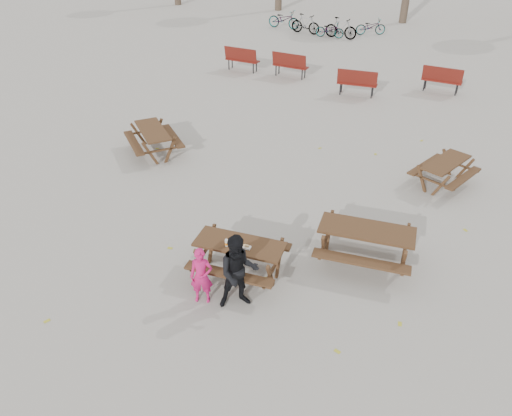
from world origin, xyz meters
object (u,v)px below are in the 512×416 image
(picnic_table_north, at_px, (154,141))
(adult, at_px, (239,272))
(food_tray, at_px, (246,247))
(main_picnic_table, at_px, (240,251))
(picnic_table_far, at_px, (444,173))
(picnic_table_east, at_px, (365,245))
(child, at_px, (201,276))
(soda_bottle, at_px, (226,243))

(picnic_table_north, bearing_deg, adult, -1.40)
(food_tray, height_order, picnic_table_north, food_tray)
(main_picnic_table, bearing_deg, picnic_table_far, 53.83)
(adult, bearing_deg, picnic_table_east, 16.71)
(adult, bearing_deg, food_tray, 70.29)
(adult, xyz_separation_m, picnic_table_far, (3.52, 6.07, -0.44))
(adult, bearing_deg, picnic_table_north, 103.03)
(child, distance_m, picnic_table_east, 3.52)
(main_picnic_table, height_order, picnic_table_east, picnic_table_east)
(picnic_table_north, bearing_deg, soda_bottle, -0.74)
(child, height_order, picnic_table_east, child)
(child, height_order, picnic_table_north, child)
(main_picnic_table, height_order, picnic_table_far, main_picnic_table)
(food_tray, relative_size, soda_bottle, 1.06)
(child, distance_m, picnic_table_far, 7.51)
(child, bearing_deg, picnic_table_far, 39.29)
(picnic_table_far, bearing_deg, main_picnic_table, 170.17)
(picnic_table_east, distance_m, picnic_table_north, 7.43)
(main_picnic_table, relative_size, picnic_table_east, 0.92)
(picnic_table_far, bearing_deg, soda_bottle, 169.59)
(child, bearing_deg, picnic_table_east, 22.51)
(food_tray, bearing_deg, picnic_table_north, 135.63)
(main_picnic_table, bearing_deg, soda_bottle, -140.83)
(picnic_table_north, bearing_deg, main_picnic_table, 1.75)
(adult, distance_m, picnic_table_far, 7.03)
(adult, bearing_deg, main_picnic_table, 80.75)
(food_tray, distance_m, picnic_table_east, 2.57)
(adult, height_order, picnic_table_far, adult)
(soda_bottle, bearing_deg, main_picnic_table, 39.17)
(food_tray, height_order, picnic_table_far, food_tray)
(child, relative_size, picnic_table_east, 0.61)
(child, xyz_separation_m, adult, (0.70, 0.13, 0.19))
(soda_bottle, distance_m, adult, 0.85)
(picnic_table_east, bearing_deg, soda_bottle, -152.33)
(adult, distance_m, picnic_table_north, 7.04)
(adult, relative_size, picnic_table_far, 0.97)
(main_picnic_table, height_order, adult, adult)
(main_picnic_table, xyz_separation_m, adult, (0.30, -0.85, 0.20))
(soda_bottle, bearing_deg, picnic_table_east, 28.92)
(main_picnic_table, bearing_deg, child, -112.03)
(main_picnic_table, distance_m, child, 1.06)
(adult, xyz_separation_m, picnic_table_north, (-4.70, 5.22, -0.40))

